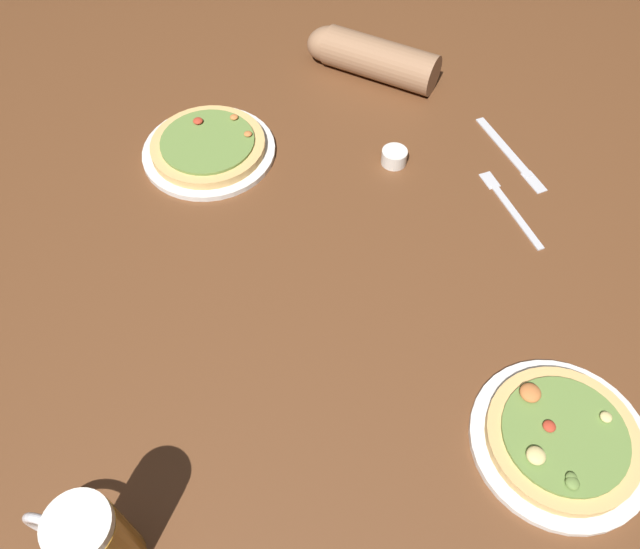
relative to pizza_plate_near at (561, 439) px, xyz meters
name	(u,v)px	position (x,y,z in m)	size (l,w,h in m)	color
ground_plane	(320,286)	(-0.33, 0.32, -0.03)	(2.40, 2.40, 0.03)	brown
pizza_plate_near	(561,439)	(0.00, 0.00, 0.00)	(0.27, 0.27, 0.05)	silver
pizza_plate_far	(209,148)	(-0.54, 0.66, 0.00)	(0.27, 0.27, 0.05)	silver
beer_mug_dark	(94,541)	(-0.64, -0.11, 0.07)	(0.14, 0.08, 0.17)	#B27A23
ramekin_sauce	(394,157)	(-0.16, 0.61, 0.00)	(0.05, 0.05, 0.03)	silver
fork_left	(510,207)	(0.05, 0.47, -0.01)	(0.08, 0.21, 0.01)	silver
knife_right	(510,154)	(0.08, 0.61, -0.01)	(0.10, 0.23, 0.01)	silver
diner_arm	(368,56)	(-0.18, 0.91, 0.03)	(0.30, 0.22, 0.09)	#936B4C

